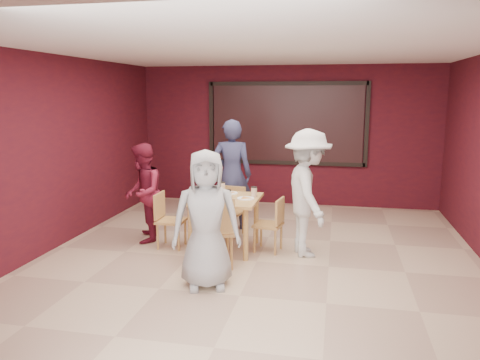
% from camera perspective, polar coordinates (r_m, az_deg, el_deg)
% --- Properties ---
extents(floor, '(7.00, 7.00, 0.00)m').
position_cam_1_polar(floor, '(6.44, 2.05, -9.89)').
color(floor, '#C9AC8B').
rests_on(floor, ground).
extents(window_blinds, '(3.00, 0.02, 1.50)m').
position_cam_1_polar(window_blinds, '(9.47, 5.69, 6.85)').
color(window_blinds, black).
extents(dining_table, '(0.99, 0.99, 0.92)m').
position_cam_1_polar(dining_table, '(6.72, -1.88, -2.97)').
color(dining_table, tan).
rests_on(dining_table, floor).
extents(chair_front, '(0.59, 0.59, 0.95)m').
position_cam_1_polar(chair_front, '(6.04, -2.96, -5.90)').
color(chair_front, '#B18944').
rests_on(chair_front, floor).
extents(chair_back, '(0.43, 0.43, 0.77)m').
position_cam_1_polar(chair_back, '(7.51, -0.93, -3.42)').
color(chair_back, '#B18944').
rests_on(chair_back, floor).
extents(chair_left, '(0.40, 0.40, 0.81)m').
position_cam_1_polar(chair_left, '(6.97, -8.92, -4.45)').
color(chair_left, '#B18944').
rests_on(chair_left, floor).
extents(chair_right, '(0.43, 0.43, 0.79)m').
position_cam_1_polar(chair_right, '(6.70, 4.01, -5.08)').
color(chair_right, '#B18944').
rests_on(chair_right, floor).
extents(diner_front, '(0.91, 0.73, 1.62)m').
position_cam_1_polar(diner_front, '(5.41, -4.15, -4.85)').
color(diner_front, '#A5A5A5').
rests_on(diner_front, floor).
extents(diner_back, '(0.71, 0.51, 1.83)m').
position_cam_1_polar(diner_back, '(7.77, -1.02, 0.67)').
color(diner_back, '#2C2F4F').
rests_on(diner_back, floor).
extents(diner_left, '(0.75, 0.86, 1.51)m').
position_cam_1_polar(diner_left, '(7.25, -11.76, -1.55)').
color(diner_left, maroon).
rests_on(diner_left, floor).
extents(diner_right, '(0.99, 1.29, 1.77)m').
position_cam_1_polar(diner_right, '(6.52, 8.25, -1.60)').
color(diner_right, silver).
rests_on(diner_right, floor).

